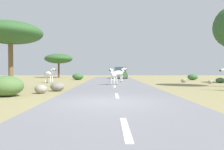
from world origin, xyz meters
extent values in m
plane|color=#8E8456|center=(0.00, 0.00, 0.00)|extent=(90.00, 90.00, 0.00)
cube|color=slate|center=(0.49, 0.00, 0.03)|extent=(6.00, 64.00, 0.05)
cube|color=silver|center=(0.49, -4.00, 0.05)|extent=(0.16, 2.00, 0.01)
cube|color=silver|center=(0.49, 2.00, 0.05)|extent=(0.16, 2.00, 0.01)
cube|color=silver|center=(0.49, 8.00, 0.05)|extent=(0.16, 2.00, 0.01)
cube|color=silver|center=(0.49, 14.00, 0.05)|extent=(0.16, 2.00, 0.01)
cube|color=silver|center=(0.49, 20.00, 0.05)|extent=(0.16, 2.00, 0.01)
cube|color=silver|center=(0.49, 26.00, 0.05)|extent=(0.16, 2.00, 0.01)
ellipsoid|color=silver|center=(0.48, 10.04, 0.94)|extent=(0.76, 1.08, 0.48)
cylinder|color=silver|center=(0.24, 9.78, 0.39)|extent=(0.13, 0.13, 0.69)
cylinder|color=#28231E|center=(0.24, 9.78, 0.07)|extent=(0.15, 0.15, 0.05)
cylinder|color=silver|center=(0.48, 9.68, 0.39)|extent=(0.13, 0.13, 0.69)
cylinder|color=#28231E|center=(0.48, 9.68, 0.07)|extent=(0.15, 0.15, 0.05)
cylinder|color=silver|center=(0.49, 10.39, 0.39)|extent=(0.13, 0.13, 0.69)
cylinder|color=#28231E|center=(0.49, 10.39, 0.07)|extent=(0.15, 0.15, 0.05)
cylinder|color=silver|center=(0.73, 10.29, 0.39)|extent=(0.13, 0.13, 0.69)
cylinder|color=#28231E|center=(0.73, 10.29, 0.07)|extent=(0.15, 0.15, 0.05)
cylinder|color=silver|center=(0.30, 9.59, 1.18)|extent=(0.31, 0.40, 0.41)
cube|color=black|center=(0.30, 9.59, 1.27)|extent=(0.16, 0.32, 0.28)
ellipsoid|color=silver|center=(0.21, 9.37, 1.33)|extent=(0.34, 0.48, 0.22)
ellipsoid|color=black|center=(0.14, 9.21, 1.32)|extent=(0.18, 0.19, 0.13)
cone|color=silver|center=(0.19, 9.50, 1.44)|extent=(0.11, 0.11, 0.13)
cone|color=silver|center=(0.31, 9.45, 1.44)|extent=(0.11, 0.11, 0.13)
cylinder|color=black|center=(0.68, 10.50, 0.85)|extent=(0.09, 0.15, 0.41)
ellipsoid|color=silver|center=(1.02, 14.06, 1.02)|extent=(1.19, 0.88, 0.52)
cylinder|color=silver|center=(1.41, 14.09, 0.43)|extent=(0.15, 0.15, 0.75)
cylinder|color=#28231E|center=(1.41, 14.09, 0.08)|extent=(0.17, 0.17, 0.05)
cylinder|color=silver|center=(1.29, 14.35, 0.43)|extent=(0.15, 0.15, 0.75)
cylinder|color=#28231E|center=(1.29, 14.35, 0.08)|extent=(0.17, 0.17, 0.05)
cylinder|color=silver|center=(0.76, 13.78, 0.43)|extent=(0.15, 0.15, 0.75)
cylinder|color=#28231E|center=(0.76, 13.78, 0.08)|extent=(0.17, 0.17, 0.05)
cylinder|color=silver|center=(0.64, 14.03, 0.43)|extent=(0.15, 0.15, 0.75)
cylinder|color=#28231E|center=(0.64, 14.03, 0.08)|extent=(0.17, 0.17, 0.05)
cylinder|color=silver|center=(1.50, 14.29, 1.29)|extent=(0.44, 0.35, 0.44)
cube|color=black|center=(1.50, 14.29, 1.38)|extent=(0.35, 0.19, 0.31)
ellipsoid|color=silver|center=(1.73, 14.40, 1.46)|extent=(0.52, 0.39, 0.24)
ellipsoid|color=black|center=(1.91, 14.49, 1.44)|extent=(0.21, 0.20, 0.14)
cone|color=silver|center=(1.66, 14.29, 1.58)|extent=(0.12, 0.12, 0.14)
cone|color=silver|center=(1.60, 14.42, 1.58)|extent=(0.12, 0.12, 0.14)
cylinder|color=black|center=(0.53, 13.82, 0.92)|extent=(0.16, 0.10, 0.45)
ellipsoid|color=silver|center=(7.48, 5.05, 1.32)|extent=(0.49, 0.32, 0.23)
ellipsoid|color=black|center=(7.31, 5.10, 1.30)|extent=(0.19, 0.17, 0.14)
ellipsoid|color=silver|center=(-6.19, 13.42, 0.95)|extent=(1.14, 0.90, 0.51)
cylinder|color=silver|center=(-5.95, 13.13, 0.37)|extent=(0.15, 0.15, 0.73)
cylinder|color=#28231E|center=(-5.95, 13.13, 0.02)|extent=(0.17, 0.17, 0.05)
cylinder|color=silver|center=(-5.82, 13.37, 0.37)|extent=(0.15, 0.15, 0.73)
cylinder|color=#28231E|center=(-5.82, 13.37, 0.02)|extent=(0.17, 0.17, 0.05)
cylinder|color=silver|center=(-6.56, 13.48, 0.37)|extent=(0.15, 0.15, 0.73)
cylinder|color=#28231E|center=(-6.56, 13.48, 0.02)|extent=(0.17, 0.17, 0.05)
cylinder|color=silver|center=(-6.43, 13.72, 0.37)|extent=(0.15, 0.15, 0.73)
cylinder|color=#28231E|center=(-6.43, 13.72, 0.02)|extent=(0.17, 0.17, 0.05)
cylinder|color=silver|center=(-5.74, 13.17, 1.21)|extent=(0.43, 0.36, 0.43)
cube|color=black|center=(-5.74, 13.17, 1.29)|extent=(0.33, 0.21, 0.30)
ellipsoid|color=silver|center=(-5.52, 13.04, 1.37)|extent=(0.50, 0.40, 0.23)
ellipsoid|color=black|center=(-5.36, 12.95, 1.35)|extent=(0.21, 0.20, 0.14)
cone|color=silver|center=(-5.66, 13.04, 1.48)|extent=(0.12, 0.12, 0.14)
cone|color=silver|center=(-5.59, 13.16, 1.48)|extent=(0.12, 0.12, 0.14)
cylinder|color=black|center=(-6.65, 13.69, 0.85)|extent=(0.15, 0.11, 0.43)
cube|color=#476B38|center=(1.66, 24.45, 0.63)|extent=(1.93, 4.25, 0.80)
cube|color=#334751|center=(1.67, 24.25, 1.41)|extent=(1.71, 2.25, 0.76)
cube|color=black|center=(1.60, 26.61, 0.36)|extent=(1.71, 0.21, 0.24)
cylinder|color=black|center=(2.52, 25.83, 0.39)|extent=(0.24, 0.69, 0.68)
cylinder|color=black|center=(0.72, 25.77, 0.39)|extent=(0.24, 0.69, 0.68)
cylinder|color=black|center=(2.60, 23.13, 0.39)|extent=(0.24, 0.69, 0.68)
cylinder|color=black|center=(0.80, 23.08, 0.39)|extent=(0.24, 0.69, 0.68)
cylinder|color=#4C3823|center=(-8.94, 29.19, 1.24)|extent=(0.31, 0.31, 2.49)
ellipsoid|color=#2D5628|center=(-8.94, 29.19, 3.34)|extent=(4.87, 4.87, 1.70)
cylinder|color=brown|center=(-6.83, 6.40, 1.58)|extent=(0.32, 0.32, 3.17)
ellipsoid|color=#2D5628|center=(-6.83, 6.40, 3.94)|extent=(4.40, 4.40, 1.54)
ellipsoid|color=#4C7038|center=(-5.15, 2.19, 0.53)|extent=(1.76, 1.58, 1.05)
ellipsoid|color=#386633|center=(11.58, 13.40, 0.27)|extent=(0.90, 0.81, 0.54)
ellipsoid|color=#386633|center=(11.21, 19.84, 0.41)|extent=(1.36, 1.22, 0.81)
ellipsoid|color=#386633|center=(-4.24, 20.40, 0.45)|extent=(1.51, 1.36, 0.91)
ellipsoid|color=gray|center=(-3.19, 4.84, 0.28)|extent=(0.87, 0.76, 0.56)
ellipsoid|color=gray|center=(8.09, 14.27, 0.21)|extent=(0.60, 0.43, 0.42)
ellipsoid|color=gray|center=(-3.80, 3.53, 0.25)|extent=(0.70, 0.66, 0.51)
ellipsoid|color=gray|center=(10.07, 12.35, 0.18)|extent=(0.46, 0.33, 0.37)
camera|label=1|loc=(0.15, -8.68, 1.34)|focal=34.34mm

